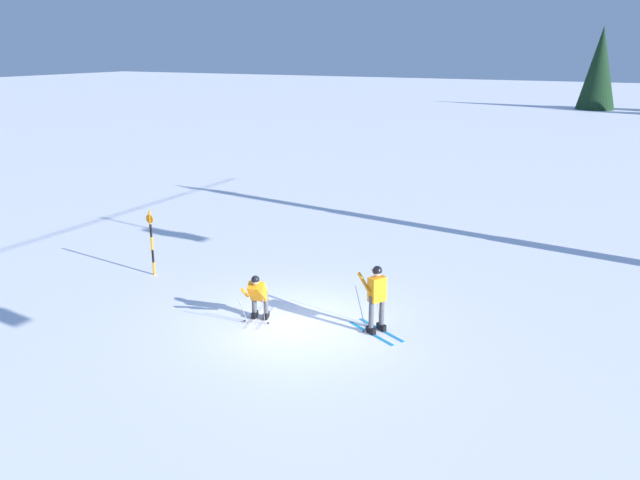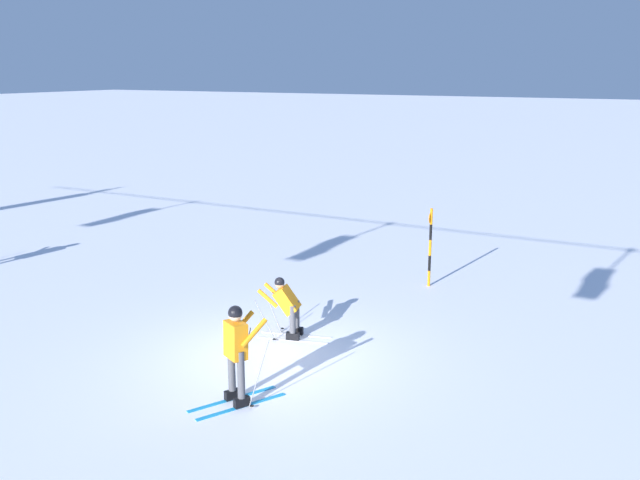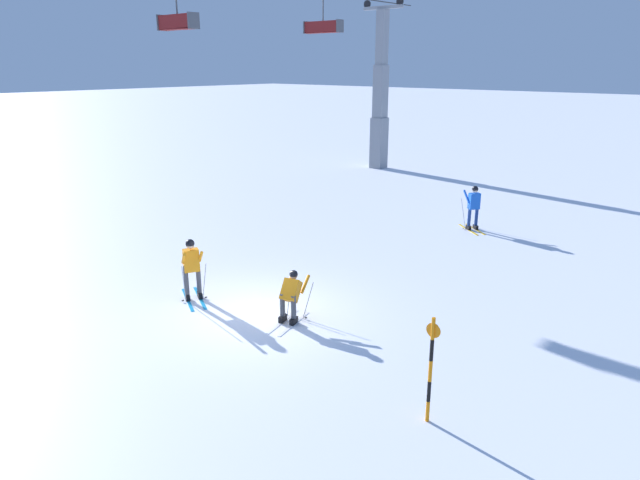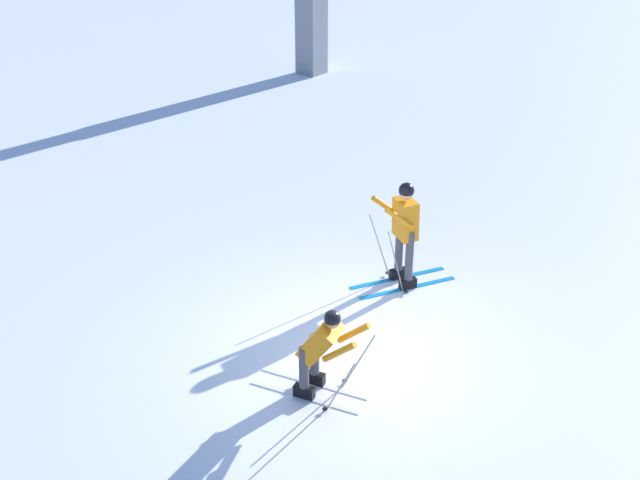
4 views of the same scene
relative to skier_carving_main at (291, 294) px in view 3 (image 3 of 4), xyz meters
The scene contains 8 objects.
ground_plane 1.29m from the skier_carving_main, 104.68° to the left, with size 260.00×260.00×0.00m, color white.
skier_carving_main is the anchor object (origin of this frame).
lift_tower_far 23.10m from the skier_carving_main, 29.32° to the left, with size 0.84×2.76×9.98m.
chairlift_seat_second 14.31m from the skier_carving_main, 65.03° to the left, with size 0.61×2.14×2.22m.
chairlift_seat_middle 19.69m from the skier_carving_main, 37.87° to the left, with size 0.61×2.32×2.01m.
trail_marker_pole 5.11m from the skier_carving_main, 106.99° to the right, with size 0.07×0.28×2.10m.
skier_distant_uphill 3.14m from the skier_carving_main, 104.80° to the left, with size 1.18×1.71×1.80m.
skier_distant_downhill 10.81m from the skier_carving_main, ahead, with size 1.29×1.52×1.81m.
Camera 3 is at (-9.34, -10.21, 6.34)m, focal length 31.63 mm.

